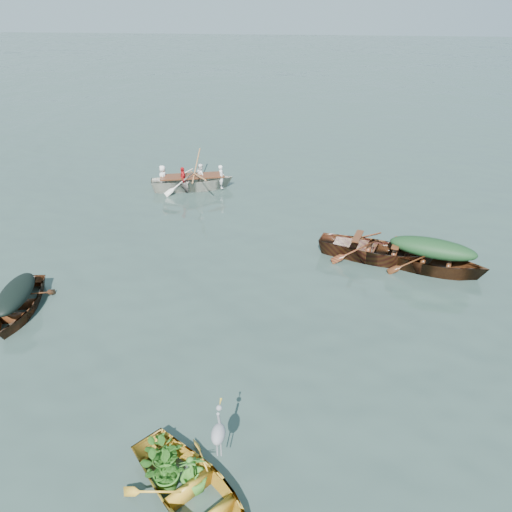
% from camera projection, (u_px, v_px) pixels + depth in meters
% --- Properties ---
extents(ground, '(140.00, 140.00, 0.00)m').
position_uv_depth(ground, '(247.00, 323.00, 11.74)').
color(ground, '#2F423C').
rests_on(ground, ground).
extents(yellow_dinghy, '(3.52, 3.35, 0.93)m').
position_uv_depth(yellow_dinghy, '(195.00, 504.00, 7.69)').
color(yellow_dinghy, '#BF7225').
rests_on(yellow_dinghy, ground).
extents(dark_covered_boat, '(1.70, 3.45, 0.80)m').
position_uv_depth(dark_covered_boat, '(21.00, 312.00, 12.13)').
color(dark_covered_boat, '#522D13').
rests_on(dark_covered_boat, ground).
extents(green_tarp_boat, '(4.39, 2.56, 0.97)m').
position_uv_depth(green_tarp_boat, '(428.00, 271.00, 13.86)').
color(green_tarp_boat, '#482710').
rests_on(green_tarp_boat, ground).
extents(open_wooden_boat, '(4.75, 2.67, 1.07)m').
position_uv_depth(open_wooden_boat, '(374.00, 260.00, 14.39)').
color(open_wooden_boat, brown).
rests_on(open_wooden_boat, ground).
extents(rowed_boat, '(4.55, 2.33, 1.04)m').
position_uv_depth(rowed_boat, '(193.00, 189.00, 19.22)').
color(rowed_boat, silver).
rests_on(rowed_boat, ground).
extents(dark_tarp_cover, '(0.93, 1.90, 0.40)m').
position_uv_depth(dark_tarp_cover, '(15.00, 292.00, 11.84)').
color(dark_tarp_cover, black).
rests_on(dark_tarp_cover, dark_covered_boat).
extents(green_tarp_cover, '(2.41, 1.41, 0.52)m').
position_uv_depth(green_tarp_cover, '(433.00, 247.00, 13.50)').
color(green_tarp_cover, '#173A1A').
rests_on(green_tarp_cover, green_tarp_boat).
extents(thwart_benches, '(2.42, 1.47, 0.04)m').
position_uv_depth(thwart_benches, '(377.00, 243.00, 14.13)').
color(thwart_benches, '#482210').
rests_on(thwart_benches, open_wooden_boat).
extents(heron, '(0.49, 0.47, 0.92)m').
position_uv_depth(heron, '(219.00, 441.00, 7.60)').
color(heron, gray).
rests_on(heron, yellow_dinghy).
extents(dinghy_weeds, '(1.14, 1.12, 0.60)m').
position_uv_depth(dinghy_weeds, '(172.00, 448.00, 7.69)').
color(dinghy_weeds, '#206219').
rests_on(dinghy_weeds, yellow_dinghy).
extents(rowers, '(3.25, 1.89, 0.76)m').
position_uv_depth(rowers, '(192.00, 167.00, 18.78)').
color(rowers, white).
rests_on(rowers, rowed_boat).
extents(oars, '(1.22, 2.67, 0.06)m').
position_uv_depth(oars, '(192.00, 176.00, 18.95)').
color(oars, '#A16B3D').
rests_on(oars, rowed_boat).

